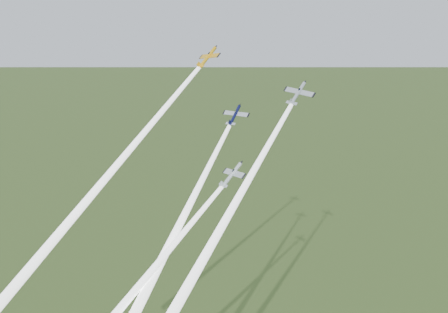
% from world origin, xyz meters
% --- Properties ---
extents(plane_yellow, '(8.99, 8.91, 7.30)m').
position_xyz_m(plane_yellow, '(-11.67, 2.70, 112.06)').
color(plane_yellow, yellow).
extents(smoke_trail_yellow, '(19.24, 55.58, 52.62)m').
position_xyz_m(smoke_trail_yellow, '(-20.48, -26.13, 84.55)').
color(smoke_trail_yellow, white).
extents(plane_navy, '(7.57, 6.46, 5.64)m').
position_xyz_m(plane_navy, '(-4.18, 3.43, 99.16)').
color(plane_navy, '#0E113E').
extents(smoke_trail_navy, '(6.45, 46.63, 42.81)m').
position_xyz_m(smoke_trail_navy, '(-2.12, -21.26, 76.56)').
color(smoke_trail_navy, white).
extents(plane_silver_right, '(8.26, 6.72, 6.53)m').
position_xyz_m(plane_silver_right, '(11.89, 4.45, 105.83)').
color(plane_silver_right, silver).
extents(smoke_trail_silver_right, '(4.98, 52.93, 48.56)m').
position_xyz_m(smoke_trail_silver_right, '(10.63, -23.45, 80.36)').
color(smoke_trail_silver_right, white).
extents(plane_silver_low, '(9.41, 9.34, 7.16)m').
position_xyz_m(plane_silver_low, '(5.31, -10.11, 89.91)').
color(plane_silver_low, silver).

